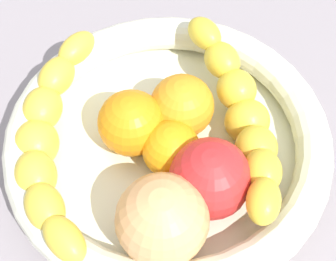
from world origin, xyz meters
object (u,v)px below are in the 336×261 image
Objects in this scene: tomato_red at (210,179)px; orange_front at (171,149)px; peach_blush at (162,220)px; banana_draped_left at (48,138)px; orange_mid_left at (182,106)px; banana_draped_right at (242,115)px; fruit_bowl at (168,143)px; orange_mid_right at (131,125)px.

orange_front is at bearing -123.49° from tomato_red.
banana_draped_left is at bearing -115.52° from peach_blush.
banana_draped_right is at bearing 90.63° from orange_mid_left.
tomato_red reaches higher than fruit_bowl.
banana_draped_left is 7.50cm from orange_mid_right.
orange_mid_left is at bearing 127.91° from orange_mid_right.
orange_mid_left is 0.80× the size of peach_blush.
orange_mid_right reaches higher than orange_front.
orange_mid_right reaches higher than orange_mid_left.
fruit_bowl is 4.89× the size of orange_mid_right.
orange_front is 7.36cm from peach_blush.
peach_blush is at bearing -33.00° from tomato_red.
banana_draped_right is at bearing 115.62° from fruit_bowl.
orange_mid_left is 8.17cm from tomato_red.
peach_blush is (4.61, -3.00, 0.29)cm from tomato_red.
orange_front is 4.33cm from orange_mid_right.
tomato_red is (7.20, -1.66, 0.13)cm from banana_draped_right.
orange_mid_left is 5.14cm from orange_mid_right.
peach_blush is at bearing 7.32° from orange_front.
fruit_bowl is 7.32cm from banana_draped_right.
peach_blush is (11.81, -4.65, 0.41)cm from banana_draped_right.
orange_mid_right is 8.94cm from tomato_red.
banana_draped_left is at bearing -61.05° from orange_mid_left.
orange_front is at bearing -50.44° from banana_draped_right.
fruit_bowl is 4.30× the size of tomato_red.
banana_draped_left is at bearing -94.12° from tomato_red.
orange_mid_right is (0.23, -3.41, 2.11)cm from fruit_bowl.
orange_mid_right reaches higher than banana_draped_left.
banana_draped_right is 10.18cm from orange_mid_right.
banana_draped_right and orange_mid_left have the same top height.
banana_draped_left is 14.96cm from tomato_red.
banana_draped_right reaches higher than banana_draped_left.
orange_mid_left is 0.87× the size of tomato_red.
banana_draped_right is 2.80× the size of peach_blush.
tomato_red reaches higher than orange_mid_right.
orange_mid_left is (-6.07, 10.97, 0.22)cm from banana_draped_left.
orange_mid_left is (-2.93, 0.64, 2.06)cm from fruit_bowl.
orange_mid_right is (-2.91, 6.91, 0.27)cm from banana_draped_left.
peach_blush is at bearing 10.18° from fruit_bowl.
fruit_bowl is at bearing 93.81° from orange_mid_right.
banana_draped_left is 12.53cm from orange_mid_left.
orange_mid_left is (-4.54, -0.02, 0.41)cm from orange_front.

